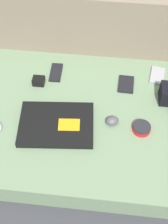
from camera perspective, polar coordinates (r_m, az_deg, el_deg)
ground_plane at (r=1.48m, az=0.00°, el=-3.38°), size 8.00×8.00×0.00m
couch_seat at (r=1.43m, az=0.00°, el=-1.99°), size 1.07×0.76×0.12m
couch_backrest at (r=1.64m, az=1.90°, el=15.11°), size 1.07×0.20×0.45m
laptop at (r=1.33m, az=-5.05°, el=-2.26°), size 0.33×0.25×0.03m
computer_mouse at (r=1.34m, az=5.18°, el=-1.63°), size 0.07×0.06×0.04m
speaker_puck at (r=1.34m, az=10.49°, el=-2.92°), size 0.08×0.08×0.03m
phone_silver at (r=1.54m, az=-5.15°, el=7.21°), size 0.06×0.12×0.01m
phone_black at (r=1.50m, az=7.70°, el=5.06°), size 0.07×0.10×0.01m
phone_small at (r=1.56m, az=13.24°, el=6.51°), size 0.08×0.12×0.01m
charger_brick at (r=1.50m, az=-8.30°, el=5.64°), size 0.06×0.05×0.04m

